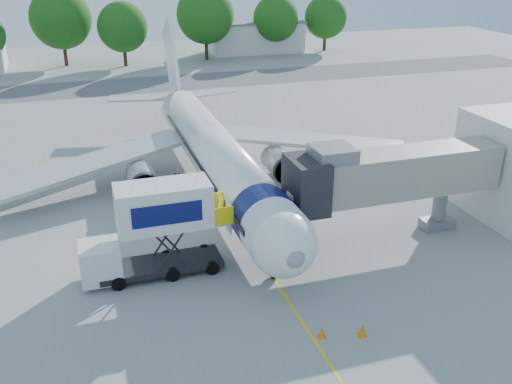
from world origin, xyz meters
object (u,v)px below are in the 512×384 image
object	(u,v)px
catering_hiloader	(153,231)
ground_tug	(374,319)
aircraft	(214,153)
jet_bridge	(382,176)

from	to	relation	value
catering_hiloader	ground_tug	size ratio (longest dim) A/B	2.34
aircraft	catering_hiloader	world-z (taller)	aircraft
jet_bridge	catering_hiloader	xyz separation A→B (m)	(-14.27, -0.00, -1.59)
jet_bridge	ground_tug	xyz separation A→B (m)	(-4.96, -8.57, -3.65)
aircraft	ground_tug	xyz separation A→B (m)	(3.03, -19.69, -2.25)
aircraft	ground_tug	bearing A→B (deg)	-81.24
ground_tug	aircraft	bearing A→B (deg)	114.34
aircraft	ground_tug	distance (m)	20.05
ground_tug	catering_hiloader	bearing A→B (deg)	152.95
ground_tug	jet_bridge	bearing A→B (deg)	75.53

